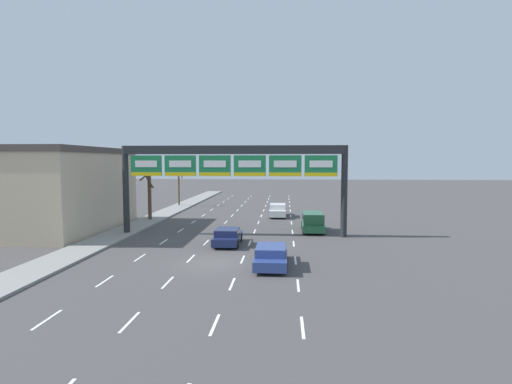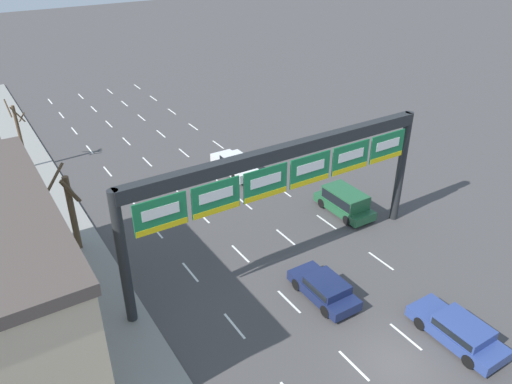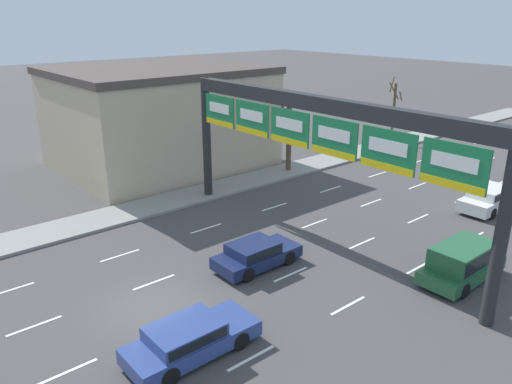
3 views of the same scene
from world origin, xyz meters
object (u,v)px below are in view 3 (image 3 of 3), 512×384
(suv_green, at_px, (463,261))
(tree_bare_closest, at_px, (289,133))
(car_white, at_px, (490,197))
(car_blue, at_px, (190,338))
(traffic_light_near_gantry, at_px, (497,251))
(car_navy, at_px, (256,254))
(tree_bare_second, at_px, (394,109))
(sign_gantry, at_px, (315,129))

(suv_green, xyz_separation_m, tree_bare_closest, (-16.39, 5.22, 1.96))
(suv_green, bearing_deg, car_white, 109.47)
(car_blue, distance_m, traffic_light_near_gantry, 11.21)
(car_blue, relative_size, car_navy, 1.14)
(traffic_light_near_gantry, bearing_deg, car_white, 115.64)
(car_blue, xyz_separation_m, tree_bare_second, (-13.63, 30.32, 2.32))
(car_white, distance_m, tree_bare_second, 16.72)
(suv_green, xyz_separation_m, car_navy, (-6.64, -6.07, -0.26))
(tree_bare_second, bearing_deg, tree_bare_closest, -87.89)
(car_blue, xyz_separation_m, car_navy, (-3.39, 5.74, -0.01))
(car_blue, bearing_deg, sign_gantry, 110.22)
(sign_gantry, relative_size, tree_bare_second, 3.31)
(sign_gantry, bearing_deg, car_blue, -69.78)
(traffic_light_near_gantry, bearing_deg, tree_bare_closest, 158.00)
(sign_gantry, distance_m, car_white, 13.07)
(traffic_light_near_gantry, bearing_deg, tree_bare_second, 132.60)
(car_white, distance_m, traffic_light_near_gantry, 12.88)
(tree_bare_second, bearing_deg, car_blue, -65.79)
(car_navy, xyz_separation_m, traffic_light_near_gantry, (8.91, 3.75, 2.30))
(car_white, relative_size, tree_bare_closest, 0.90)
(car_blue, bearing_deg, car_navy, 120.56)
(car_blue, bearing_deg, car_white, 89.92)
(car_navy, bearing_deg, suv_green, 42.41)
(car_white, xyz_separation_m, suv_green, (3.22, -9.12, 0.16))
(car_white, height_order, tree_bare_closest, tree_bare_closest)
(car_blue, height_order, suv_green, suv_green)
(car_white, height_order, suv_green, suv_green)
(car_blue, distance_m, suv_green, 12.25)
(car_white, relative_size, tree_bare_second, 0.84)
(traffic_light_near_gantry, relative_size, tree_bare_second, 0.73)
(car_blue, distance_m, tree_bare_closest, 21.62)
(sign_gantry, bearing_deg, traffic_light_near_gantry, 0.33)
(car_blue, distance_m, tree_bare_second, 33.32)
(suv_green, relative_size, tree_bare_second, 0.77)
(suv_green, bearing_deg, car_blue, -105.40)
(suv_green, height_order, tree_bare_second, tree_bare_second)
(car_white, xyz_separation_m, traffic_light_near_gantry, (5.49, -11.44, 2.21))
(sign_gantry, relative_size, tree_bare_closest, 3.56)
(traffic_light_near_gantry, relative_size, tree_bare_closest, 0.79)
(car_blue, height_order, traffic_light_near_gantry, traffic_light_near_gantry)
(car_navy, xyz_separation_m, tree_bare_second, (-10.24, 24.57, 2.33))
(car_white, height_order, car_blue, car_white)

